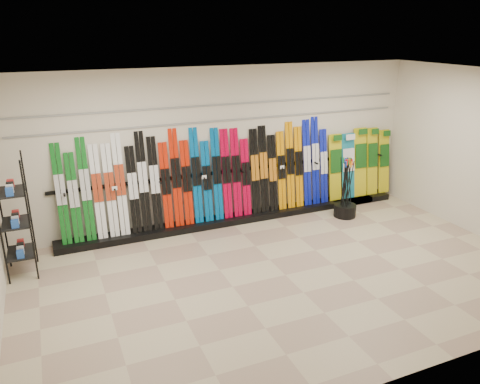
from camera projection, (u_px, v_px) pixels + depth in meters
name	position (u px, v px, depth m)	size (l,w,h in m)	color
floor	(285.00, 275.00, 7.30)	(8.00, 8.00, 0.00)	tan
back_wall	(226.00, 146.00, 8.97)	(8.00, 8.00, 0.00)	beige
ceiling	(293.00, 79.00, 6.30)	(8.00, 8.00, 0.00)	silver
ski_rack_base	(241.00, 218.00, 9.34)	(8.00, 0.40, 0.12)	black
skis	(206.00, 178.00, 8.85)	(5.38, 0.30, 1.83)	#12661C
snowboards	(359.00, 164.00, 10.19)	(1.57, 0.23, 1.50)	gold
accessory_rack	(15.00, 217.00, 7.07)	(0.40, 0.60, 1.89)	black
pole_bin	(345.00, 210.00, 9.53)	(0.44, 0.44, 0.25)	black
ski_poles	(346.00, 187.00, 9.41)	(0.33, 0.39, 1.18)	black
slatwall_rail_0	(226.00, 120.00, 8.78)	(7.60, 0.02, 0.03)	gray
slatwall_rail_1	(226.00, 104.00, 8.68)	(7.60, 0.02, 0.03)	gray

